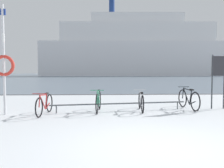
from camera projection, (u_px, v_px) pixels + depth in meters
ground at (107, 77)px, 58.33m from camera, size 80.00×132.00×0.08m
bike_rack at (120, 104)px, 8.55m from camera, size 4.93×0.83×0.31m
bicycle_0 at (45, 104)px, 7.89m from camera, size 0.46×1.65×0.75m
bicycle_1 at (98, 101)px, 8.46m from camera, size 0.46×1.67×0.81m
bicycle_2 at (141, 102)px, 8.64m from camera, size 0.46×1.65×0.75m
bicycle_3 at (188, 99)px, 9.02m from camera, size 0.46×1.74×0.84m
info_sign at (218, 72)px, 9.07m from camera, size 0.55×0.10×2.07m
rescue_post at (4, 62)px, 7.83m from camera, size 0.70×0.11×3.64m
ferry_ship at (140, 50)px, 66.54m from camera, size 55.97×10.28×21.27m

